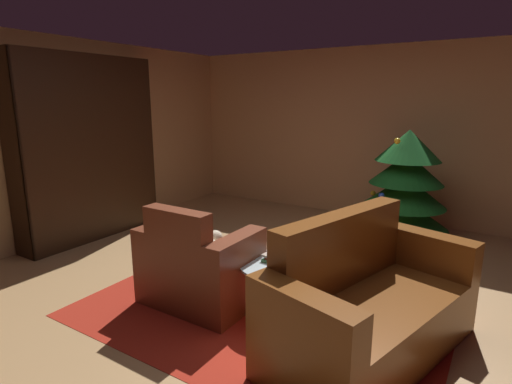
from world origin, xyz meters
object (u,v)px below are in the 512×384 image
Objects in this scene: coffee_table at (277,269)px; decorated_tree at (405,186)px; book_stack_on_table at (276,258)px; bottle_on_table at (297,255)px; armchair_red at (198,268)px; bookshelf_unit at (98,149)px; couch_red at (368,308)px.

decorated_tree reaches higher than coffee_table.
book_stack_on_table is 0.22m from bottle_on_table.
book_stack_on_table is at bearing 172.89° from bottle_on_table.
armchair_red reaches higher than coffee_table.
couch_red is at bearing -10.73° from bookshelf_unit.
couch_red is at bearing 3.67° from armchair_red.
armchair_red reaches higher than bottle_on_table.
bottle_on_table is 0.19× the size of decorated_tree.
armchair_red is at bearing -176.33° from couch_red.
couch_red is 1.31× the size of decorated_tree.
bookshelf_unit is 2.58m from armchair_red.
couch_red is at bearing -9.19° from book_stack_on_table.
coffee_table is 2.96× the size of book_stack_on_table.
couch_red reaches higher than book_stack_on_table.
bottle_on_table is at bearing 1.01° from coffee_table.
armchair_red is 1.51× the size of coffee_table.
bookshelf_unit is at bearing 160.70° from armchair_red.
couch_red is 6.71× the size of bottle_on_table.
coffee_table is at bearing -48.57° from book_stack_on_table.
decorated_tree reaches higher than armchair_red.
decorated_tree is (0.46, 2.43, 0.31)m from coffee_table.
armchair_red is 1.47m from couch_red.
armchair_red is 3.51× the size of bottle_on_table.
bottle_on_table reaches higher than book_stack_on_table.
bookshelf_unit is 3.10m from book_stack_on_table.
couch_red reaches higher than coffee_table.
bookshelf_unit is at bearing 169.27° from couch_red.
book_stack_on_table is at bearing 131.43° from coffee_table.
couch_red is at bearing -82.77° from decorated_tree.
armchair_red is at bearing -113.53° from decorated_tree.
decorated_tree reaches higher than bottle_on_table.
couch_red is (1.47, 0.09, 0.01)m from armchair_red.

